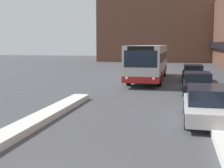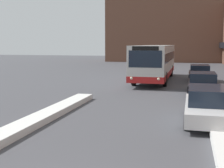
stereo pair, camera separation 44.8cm
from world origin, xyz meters
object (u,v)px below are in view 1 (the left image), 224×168
at_px(city_bus, 149,61).
at_px(parked_car_middle, 197,83).
at_px(parked_car_back, 193,73).
at_px(parked_car_front, 207,104).

distance_m(city_bus, parked_car_middle, 7.87).
xyz_separation_m(parked_car_middle, parked_car_back, (-0.00, 7.14, 0.02)).
bearing_deg(parked_car_front, city_bus, 104.94).
height_order(city_bus, parked_car_back, city_bus).
distance_m(parked_car_front, parked_car_back, 14.76).
bearing_deg(parked_car_back, city_bus, -174.80).
relative_size(city_bus, parked_car_front, 2.63).
bearing_deg(city_bus, parked_car_back, 5.20).
distance_m(city_bus, parked_car_front, 14.95).
relative_size(city_bus, parked_car_middle, 2.79).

